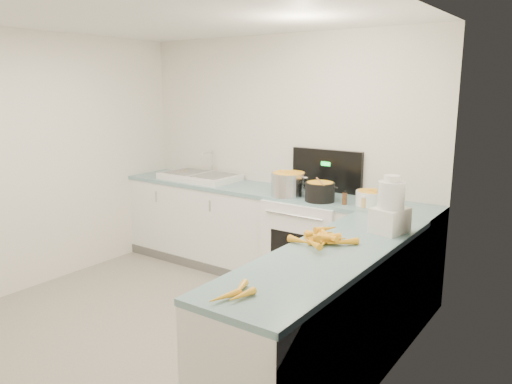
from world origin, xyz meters
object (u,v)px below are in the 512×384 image
Objects in this scene: spice_jar at (364,203)px; food_processor at (390,208)px; sink at (200,176)px; black_pot at (320,193)px; extract_bottle at (345,199)px; steel_pot at (288,185)px; mixing_bowl at (371,198)px; stove at (311,242)px.

food_processor is at bearing -52.98° from spice_jar.
sink reaches higher than black_pot.
food_processor is (2.50, -0.77, 0.14)m from sink.
black_pot is 0.25m from extract_bottle.
steel_pot is 0.80× the size of food_processor.
sink reaches higher than mixing_bowl.
black_pot is 0.44m from spice_jar.
food_processor is (1.24, -0.62, 0.08)m from steel_pot.
stove is 14.95× the size of spice_jar.
sink is at bearing 174.92° from extract_bottle.
sink is (-1.45, 0.02, 0.50)m from stove.
extract_bottle is (0.41, -0.15, 0.52)m from stove.
stove is 0.59m from black_pot.
black_pot is at bearing -164.64° from mixing_bowl.
mixing_bowl reaches higher than spice_jar.
stove is 0.68m from extract_bottle.
black_pot is (0.16, -0.15, 0.54)m from stove.
extract_bottle is 0.25× the size of food_processor.
mixing_bowl is 0.85m from food_processor.
black_pot is at bearing -179.86° from spice_jar.
mixing_bowl is 3.05× the size of spice_jar.
sink is 1.62m from black_pot.
stove is 0.61m from steel_pot.
mixing_bowl is (2.06, -0.05, 0.03)m from sink.
extract_bottle is (1.86, -0.17, 0.02)m from sink.
extract_bottle is (0.25, 0.00, -0.02)m from black_pot.
extract_bottle is 0.89m from food_processor.
black_pot is 0.98× the size of mixing_bowl.
extract_bottle is at bearing -149.63° from mixing_bowl.
food_processor reaches higher than steel_pot.
black_pot is (1.61, -0.17, 0.04)m from sink.
steel_pot is 1.23× the size of black_pot.
spice_jar is (2.05, -0.17, 0.01)m from sink.
food_processor is at bearing -17.04° from sink.
stove is 1.54m from sink.
food_processor reaches higher than spice_jar.
extract_bottle is at bearing -20.01° from stove.
food_processor is (1.05, -0.75, 0.65)m from stove.
steel_pot is at bearing 177.85° from extract_bottle.
spice_jar is at bearing 0.14° from black_pot.
sink is at bearing 179.38° from stove.
steel_pot is 3.15× the size of extract_bottle.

